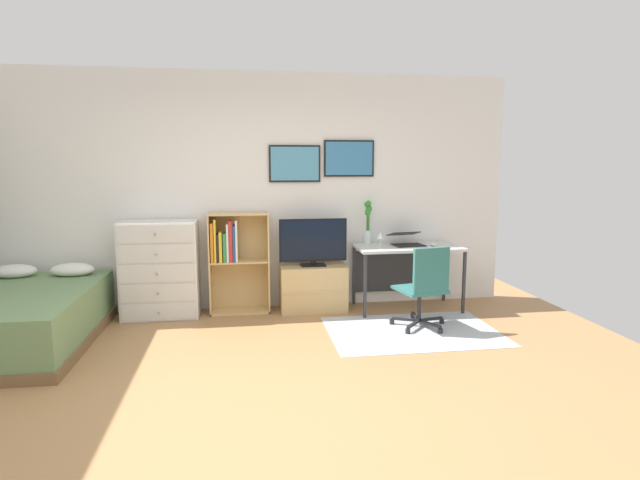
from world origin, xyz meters
name	(u,v)px	position (x,y,z in m)	size (l,w,h in m)	color
ground_plane	(257,396)	(0.00, 0.00, 0.00)	(7.20, 7.20, 0.00)	#A87A4C
wall_back_with_posters	(249,192)	(0.01, 2.43, 1.35)	(6.12, 0.09, 2.70)	white
area_rug	(413,331)	(1.60, 1.24, 0.00)	(1.70, 1.20, 0.01)	#B2B7BC
bed	(18,318)	(-2.15, 1.40, 0.26)	(1.32, 1.95, 0.64)	brown
dresser	(160,269)	(-0.97, 2.15, 0.53)	(0.82, 0.46, 1.06)	silver
bookshelf	(233,255)	(-0.18, 2.22, 0.66)	(0.67, 0.30, 1.13)	tan
tv_stand	(313,288)	(0.72, 2.17, 0.26)	(0.75, 0.41, 0.52)	tan
television	(313,243)	(0.72, 2.15, 0.79)	(0.77, 0.16, 0.54)	black
desk	(406,256)	(1.80, 2.14, 0.61)	(1.19, 0.63, 0.74)	silver
office_chair	(425,285)	(1.74, 1.30, 0.46)	(0.58, 0.57, 0.86)	#232326
laptop	(406,240)	(1.81, 2.15, 0.80)	(0.39, 0.42, 0.15)	black
computer_mouse	(433,244)	(2.09, 2.03, 0.76)	(0.06, 0.10, 0.03)	silver
bamboo_vase	(368,222)	(1.38, 2.28, 1.00)	(0.10, 0.10, 0.51)	silver
wine_glass	(380,236)	(1.45, 1.96, 0.87)	(0.07, 0.07, 0.18)	silver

